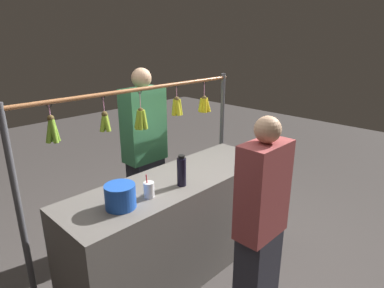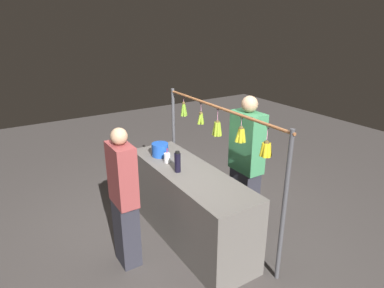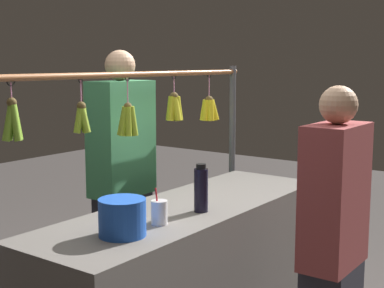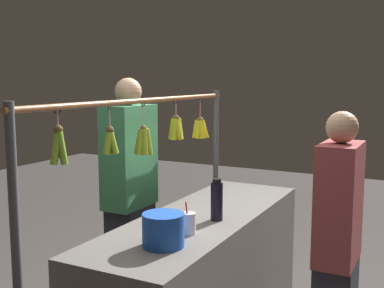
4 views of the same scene
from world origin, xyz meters
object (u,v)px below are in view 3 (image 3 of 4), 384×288
Objects in this scene: drink_cup at (159,212)px; vendor_person at (122,189)px; blue_bucket at (122,217)px; customer_person at (333,259)px; water_bottle at (201,189)px.

vendor_person reaches higher than drink_cup.
blue_bucket is 0.12× the size of vendor_person.
customer_person is (-0.37, 0.70, -0.18)m from drink_cup.
drink_cup is at bearing -5.23° from water_bottle.
customer_person is at bearing 117.78° from drink_cup.
vendor_person is 1.46m from customer_person.
blue_bucket is (0.52, -0.05, -0.03)m from water_bottle.
drink_cup is at bearing 174.64° from blue_bucket.
vendor_person reaches higher than customer_person.
customer_person reaches higher than water_bottle.
drink_cup is (-0.22, 0.02, -0.02)m from blue_bucket.
vendor_person is (-0.77, -0.73, -0.12)m from blue_bucket.
water_bottle is at bearing 174.71° from blue_bucket.
blue_bucket is 0.23m from drink_cup.
blue_bucket is at bearing -5.29° from water_bottle.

